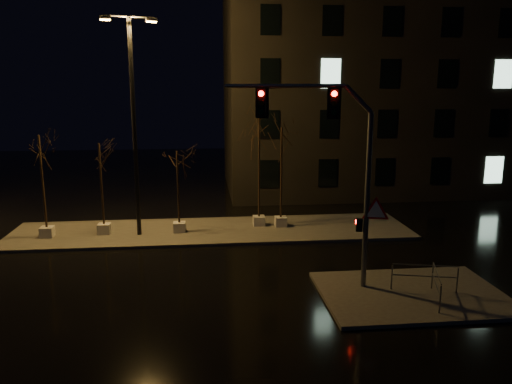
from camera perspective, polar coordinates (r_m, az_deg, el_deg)
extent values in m
plane|color=black|center=(22.29, -4.66, -8.96)|extent=(90.00, 90.00, 0.00)
cube|color=#47433F|center=(27.96, -4.99, -4.45)|extent=(22.00, 5.00, 0.15)
cube|color=#47433F|center=(20.61, 17.37, -11.06)|extent=(7.00, 5.00, 0.15)
cube|color=black|center=(41.43, 14.56, 10.93)|extent=(25.00, 12.00, 15.00)
cube|color=beige|center=(28.66, -22.77, -4.22)|extent=(0.65, 0.65, 0.55)
cylinder|color=black|center=(28.08, -23.20, 1.08)|extent=(0.11, 0.11, 4.85)
cube|color=beige|center=(28.27, -16.95, -4.02)|extent=(0.65, 0.65, 0.55)
cylinder|color=black|center=(27.72, -17.26, 0.87)|extent=(0.11, 0.11, 4.36)
cube|color=beige|center=(27.65, -8.75, -3.98)|extent=(0.65, 0.65, 0.55)
cylinder|color=black|center=(27.13, -8.89, 0.56)|extent=(0.11, 0.11, 3.92)
cube|color=beige|center=(28.60, 0.34, -3.31)|extent=(0.65, 0.65, 0.55)
cylinder|color=black|center=(27.95, 0.35, 2.81)|extent=(0.11, 0.11, 5.62)
cube|color=beige|center=(28.48, 2.84, -3.39)|extent=(0.65, 0.65, 0.55)
cylinder|color=black|center=(27.87, 2.90, 2.18)|extent=(0.11, 0.11, 5.06)
cylinder|color=#57595E|center=(19.68, 12.56, -1.14)|extent=(0.21, 0.21, 6.86)
cylinder|color=#57595E|center=(19.24, 3.26, 12.01)|extent=(4.46, 1.32, 0.16)
cube|color=black|center=(19.16, 8.92, 10.01)|extent=(0.40, 0.33, 1.03)
cube|color=black|center=(19.35, 0.64, 10.17)|extent=(0.40, 0.33, 1.03)
cube|color=black|center=(19.89, 11.72, -3.69)|extent=(0.30, 0.26, 0.51)
cone|color=red|center=(19.73, 13.52, -2.18)|extent=(1.16, 0.34, 1.19)
sphere|color=#FF0C07|center=(19.20, 13.12, 10.88)|extent=(0.21, 0.21, 0.21)
cylinder|color=black|center=(26.65, -13.74, 6.87)|extent=(0.22, 0.22, 11.19)
cylinder|color=black|center=(26.78, -14.36, 18.88)|extent=(2.42, 0.71, 0.11)
cube|color=#FFB132|center=(26.66, -16.86, 18.42)|extent=(0.62, 0.44, 0.22)
cube|color=#FFB132|center=(26.91, -11.84, 18.60)|extent=(0.62, 0.44, 0.22)
cylinder|color=#57595E|center=(20.44, 15.26, -9.38)|extent=(0.06, 0.06, 1.00)
cylinder|color=#57595E|center=(20.92, 22.02, -9.36)|extent=(0.06, 0.06, 1.00)
cylinder|color=#57595E|center=(20.45, 18.78, -7.93)|extent=(2.39, 0.63, 0.04)
cylinder|color=#57595E|center=(20.61, 18.70, -9.10)|extent=(2.39, 0.63, 0.04)
cylinder|color=#57595E|center=(18.94, 20.30, -11.45)|extent=(0.06, 0.06, 1.01)
cylinder|color=#57595E|center=(21.01, 19.51, -9.06)|extent=(0.06, 0.06, 1.01)
cylinder|color=#57595E|center=(19.77, 20.00, -8.68)|extent=(0.76, 2.15, 0.04)
cylinder|color=#57595E|center=(19.93, 19.91, -9.89)|extent=(0.76, 2.15, 0.04)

